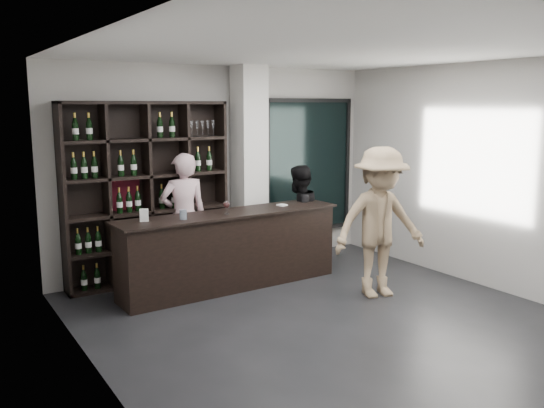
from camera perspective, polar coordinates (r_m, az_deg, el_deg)
floor at (r=6.42m, az=6.35°, el=-11.80°), size 5.00×5.50×0.01m
wine_shelf at (r=7.75m, az=-12.23°, el=1.03°), size 2.20×0.35×2.40m
structural_column at (r=8.26m, az=-2.24°, el=3.53°), size 0.40×0.40×2.90m
glass_panel at (r=9.10m, az=3.64°, el=3.78°), size 1.60×0.08×2.10m
tasting_counter at (r=7.48m, az=-4.09°, el=-4.56°), size 3.03×0.63×1.00m
taster_pink at (r=7.82m, az=-8.73°, el=-1.29°), size 0.69×0.51×1.73m
taster_black at (r=8.37m, az=2.64°, el=-1.25°), size 0.86×0.75×1.50m
customer at (r=7.17m, az=10.63°, el=-1.83°), size 1.33×0.96×1.86m
wine_glass at (r=7.24m, az=-4.51°, el=-0.24°), size 0.09×0.09×0.20m
spit_cup at (r=6.97m, az=-8.79°, el=-1.05°), size 0.10×0.10×0.12m
napkin_stack at (r=7.84m, az=0.99°, el=-0.10°), size 0.13×0.13×0.02m
card_stand at (r=6.94m, az=-12.56°, el=-1.09°), size 0.11×0.08×0.15m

